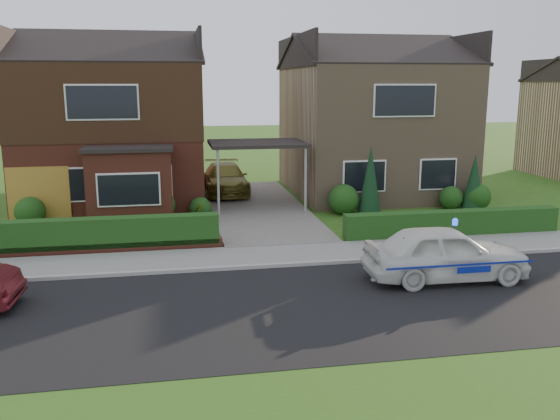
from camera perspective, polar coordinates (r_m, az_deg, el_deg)
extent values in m
plane|color=#255216|center=(14.04, 4.42, -9.14)|extent=(120.00, 120.00, 0.00)
cube|color=black|center=(14.04, 4.42, -9.14)|extent=(60.00, 6.00, 0.02)
cube|color=#9E9993|center=(16.82, 1.76, -5.26)|extent=(60.00, 0.16, 0.12)
cube|color=slate|center=(17.80, 1.04, -4.30)|extent=(60.00, 2.00, 0.10)
cube|color=#666059|center=(24.40, -2.18, 0.24)|extent=(3.80, 12.00, 0.12)
cube|color=brown|center=(26.83, -15.64, 7.01)|extent=(7.20, 8.00, 5.80)
cube|color=white|center=(23.25, -20.16, 2.27)|extent=(1.80, 0.08, 1.30)
cube|color=white|center=(22.92, -12.33, 2.60)|extent=(1.60, 0.08, 1.30)
cube|color=white|center=(22.75, -16.72, 9.90)|extent=(2.60, 0.08, 1.30)
cube|color=black|center=(26.75, -15.82, 10.11)|extent=(7.26, 8.06, 2.90)
cube|color=brown|center=(22.30, -14.22, 2.12)|extent=(3.00, 1.40, 2.70)
cube|color=black|center=(22.11, -14.41, 5.74)|extent=(3.20, 1.60, 0.14)
cube|color=#8F7458|center=(28.27, 8.68, 7.56)|extent=(7.20, 8.00, 5.80)
cube|color=white|center=(24.15, 8.11, 3.23)|extent=(1.80, 0.08, 1.30)
cube|color=white|center=(25.33, 14.94, 3.35)|extent=(1.60, 0.08, 1.30)
cube|color=white|center=(24.43, 11.91, 10.27)|extent=(2.60, 0.08, 1.30)
cube|color=black|center=(24.00, -2.23, 6.42)|extent=(3.80, 3.00, 0.14)
cylinder|color=gray|center=(22.61, -5.96, 2.56)|extent=(0.10, 0.10, 2.70)
cylinder|color=gray|center=(23.12, 2.47, 2.82)|extent=(0.10, 0.10, 2.70)
cube|color=olive|center=(23.45, -22.18, 1.32)|extent=(2.20, 0.10, 2.10)
cube|color=brown|center=(18.74, -17.42, -3.61)|extent=(7.70, 0.25, 0.36)
cube|color=#113812|center=(18.93, -17.33, -4.01)|extent=(7.50, 0.55, 0.90)
cube|color=#113812|center=(20.84, 16.18, -2.48)|extent=(7.50, 0.55, 0.80)
sphere|color=#113812|center=(23.16, -22.91, -0.16)|extent=(1.08, 1.08, 1.08)
sphere|color=#113812|center=(22.38, -11.74, 0.47)|extent=(1.32, 1.32, 1.32)
sphere|color=#113812|center=(22.74, -7.67, 0.18)|extent=(0.84, 0.84, 0.84)
sphere|color=#113812|center=(23.44, 6.14, 1.03)|extent=(1.20, 1.20, 1.20)
sphere|color=#113812|center=(25.23, 16.14, 1.13)|extent=(0.96, 0.96, 0.96)
sphere|color=#113812|center=(25.43, 18.46, 1.20)|extent=(1.08, 1.08, 1.08)
cone|color=black|center=(23.43, 8.67, 2.70)|extent=(0.90, 0.90, 2.60)
cone|color=black|center=(25.24, 18.15, 2.44)|extent=(0.90, 0.90, 2.20)
imported|color=silver|center=(16.08, 15.66, -4.06)|extent=(1.86, 4.31, 1.45)
sphere|color=#193FF2|center=(15.98, 16.51, -1.23)|extent=(0.17, 0.17, 0.17)
cube|color=navy|center=(15.37, 17.05, -5.12)|extent=(3.91, 0.02, 0.05)
cube|color=navy|center=(16.85, 14.38, -3.46)|extent=(3.91, 0.01, 0.05)
ellipsoid|color=black|center=(15.44, 11.90, -3.44)|extent=(0.22, 0.17, 0.21)
sphere|color=white|center=(15.39, 12.03, -3.53)|extent=(0.11, 0.11, 0.11)
sphere|color=black|center=(15.39, 12.02, -2.95)|extent=(0.13, 0.13, 0.13)
cone|color=black|center=(15.37, 11.86, -2.72)|extent=(0.04, 0.04, 0.05)
cone|color=black|center=(15.40, 12.17, -2.70)|extent=(0.04, 0.04, 0.05)
imported|color=brown|center=(27.34, -5.26, 3.05)|extent=(1.89, 4.63, 1.34)
imported|color=gray|center=(19.97, -14.16, -1.85)|extent=(0.43, 0.31, 0.77)
imported|color=gray|center=(22.16, -7.94, -0.29)|extent=(0.51, 0.49, 0.73)
imported|color=gray|center=(19.23, -8.79, -2.30)|extent=(0.45, 0.45, 0.67)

